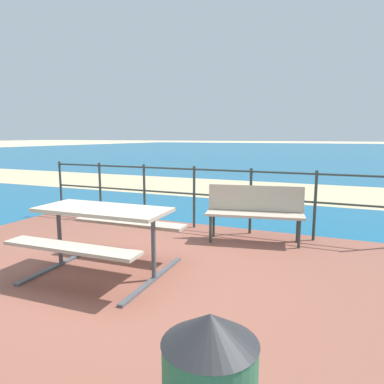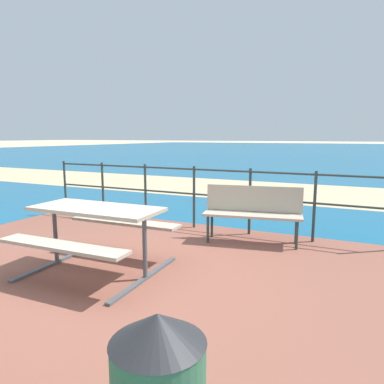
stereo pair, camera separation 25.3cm
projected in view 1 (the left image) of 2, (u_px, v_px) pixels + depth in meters
The scene contains 7 objects.
ground_plane at pixel (114, 281), 3.98m from camera, with size 240.00×240.00×0.00m, color beige.
patio_paving at pixel (114, 279), 3.98m from camera, with size 6.40×5.20×0.06m, color brown.
sea_water at pixel (320, 151), 40.35m from camera, with size 90.00×90.00×0.01m, color #145B84.
beach_strip at pixel (258, 190), 10.74m from camera, with size 54.00×3.95×0.01m, color tan.
picnic_table at pixel (103, 224), 4.01m from camera, with size 1.56×1.41×0.76m.
park_bench at pixel (255, 208), 5.25m from camera, with size 1.47×0.67×0.83m.
railing_fence at pixel (194, 190), 6.01m from camera, with size 5.94×0.04×1.06m.
Camera 1 is at (2.29, -3.13, 1.62)m, focal length 32.93 mm.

